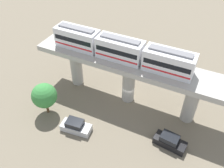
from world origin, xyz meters
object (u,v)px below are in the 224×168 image
Objects in this scene: parked_car_silver at (76,126)px; tree_near_viaduct at (44,96)px; parked_car_black at (170,141)px; train at (120,49)px.

tree_near_viaduct reaches higher than parked_car_silver.
parked_car_silver is at bearing 111.22° from parked_car_black.
train is at bearing -21.98° from parked_car_silver.
tree_near_viaduct is at bearing 103.46° from parked_car_black.
tree_near_viaduct is (1.03, 5.66, 2.61)m from parked_car_silver.
parked_car_black is (3.31, -12.40, 0.00)m from parked_car_silver.
parked_car_silver is 12.84m from parked_car_black.
parked_car_black is at bearing -81.87° from parked_car_silver.
parked_car_silver is at bearing 164.83° from train.
parked_car_black is at bearing -119.55° from train.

